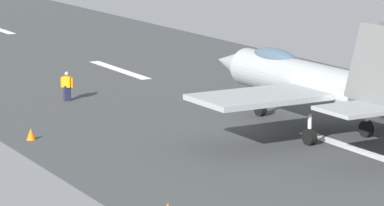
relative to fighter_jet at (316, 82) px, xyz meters
name	(u,v)px	position (x,y,z in m)	size (l,w,h in m)	color
ground_plane	(362,152)	(-3.95, 0.30, -2.42)	(400.00, 400.00, 0.00)	slate
runway_strip	(363,152)	(-3.97, 0.30, -2.41)	(240.00, 26.00, 0.02)	#3B3E3E
fighter_jet	(316,82)	(0.00, 0.00, 0.00)	(15.90, 13.27, 5.61)	gray
crew_person	(67,86)	(12.90, 7.07, -1.62)	(0.52, 0.53, 1.60)	#1E2338
marker_cone_mid	(31,134)	(5.05, 12.00, -2.14)	(0.44, 0.44, 0.55)	orange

